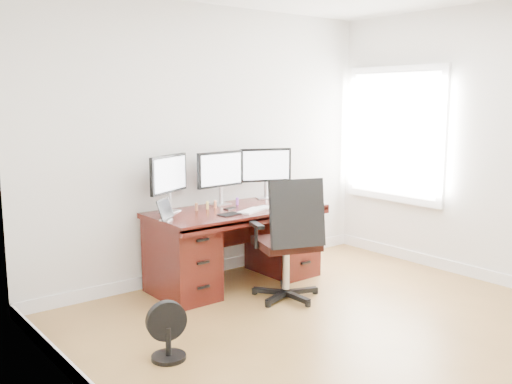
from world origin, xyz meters
TOP-DOWN VIEW (x-y plane):
  - ground at (0.00, 0.00)m, footprint 4.50×4.50m
  - back_wall at (0.00, 2.25)m, footprint 4.00×0.10m
  - desk at (0.00, 1.83)m, footprint 1.70×0.80m
  - office_chair at (0.09, 1.15)m, footprint 0.75×0.75m
  - floor_fan at (-1.35, 0.77)m, footprint 0.29×0.24m
  - monitor_left at (-0.58, 2.07)m, footprint 0.51×0.28m
  - monitor_center at (0.00, 2.07)m, footprint 0.55×0.15m
  - monitor_right at (0.58, 2.07)m, footprint 0.52×0.24m
  - tablet_left at (-0.80, 1.75)m, footprint 0.23×0.20m
  - tablet_right at (0.75, 1.75)m, footprint 0.25×0.15m
  - keyboard at (0.03, 1.60)m, footprint 0.34×0.24m
  - trackpad at (0.25, 1.67)m, footprint 0.16×0.16m
  - drawing_tablet at (-0.23, 1.60)m, footprint 0.22×0.15m
  - phone at (-0.06, 1.83)m, footprint 0.15×0.11m
  - figurine_brown at (-0.36, 1.95)m, footprint 0.03×0.03m
  - figurine_yellow at (-0.24, 1.95)m, footprint 0.03×0.03m
  - figurine_orange at (-0.14, 1.95)m, footprint 0.03×0.03m
  - figurine_purple at (0.12, 1.95)m, footprint 0.03×0.03m

SIDE VIEW (x-z plane):
  - ground at x=0.00m, z-range 0.00..0.00m
  - floor_fan at x=-1.35m, z-range -0.01..0.41m
  - office_chair at x=0.09m, z-range -0.19..0.93m
  - desk at x=0.00m, z-range 0.03..0.78m
  - trackpad at x=0.25m, z-range 0.75..0.76m
  - drawing_tablet at x=-0.23m, z-range 0.75..0.76m
  - phone at x=-0.06m, z-range 0.75..0.76m
  - keyboard at x=0.03m, z-range 0.75..0.76m
  - figurine_brown at x=-0.36m, z-range 0.75..0.83m
  - figurine_yellow at x=-0.24m, z-range 0.75..0.83m
  - figurine_orange at x=-0.14m, z-range 0.75..0.83m
  - figurine_purple at x=0.12m, z-range 0.75..0.83m
  - tablet_left at x=-0.80m, z-range 0.74..0.93m
  - tablet_right at x=0.75m, z-range 0.74..0.93m
  - monitor_left at x=-0.58m, z-range 0.82..1.35m
  - monitor_center at x=0.00m, z-range 0.82..1.35m
  - monitor_right at x=0.58m, z-range 0.82..1.35m
  - back_wall at x=0.00m, z-range 0.00..2.70m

